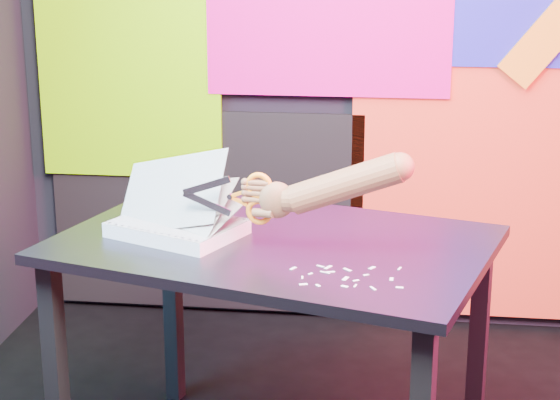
# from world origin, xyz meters

# --- Properties ---
(room) EXTENTS (3.01, 3.01, 2.71)m
(room) POSITION_xyz_m (0.00, 0.00, 1.35)
(room) COLOR black
(room) RESTS_ON ground
(backdrop) EXTENTS (2.88, 0.05, 2.08)m
(backdrop) POSITION_xyz_m (0.06, 1.46, 0.96)
(backdrop) COLOR #F54027
(backdrop) RESTS_ON ground
(work_table) EXTENTS (1.33, 1.06, 0.75)m
(work_table) POSITION_xyz_m (-0.30, 0.25, 0.66)
(work_table) COLOR black
(work_table) RESTS_ON ground
(printout_stack) EXTENTS (0.41, 0.36, 0.26)m
(printout_stack) POSITION_xyz_m (-0.58, 0.26, 0.78)
(printout_stack) COLOR silver
(printout_stack) RESTS_ON work_table
(scissors) EXTENTS (0.25, 0.05, 0.14)m
(scissors) POSITION_xyz_m (-0.34, 0.16, 0.89)
(scissors) COLOR #ABACAE
(scissors) RESTS_ON printout_stack
(hand_forearm) EXTENTS (0.44, 0.12, 0.20)m
(hand_forearm) POSITION_xyz_m (-0.13, 0.13, 0.94)
(hand_forearm) COLOR brown
(hand_forearm) RESTS_ON work_table
(paper_clippings) EXTENTS (0.29, 0.17, 0.00)m
(paper_clippings) POSITION_xyz_m (-0.09, -0.01, 0.75)
(paper_clippings) COLOR white
(paper_clippings) RESTS_ON work_table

